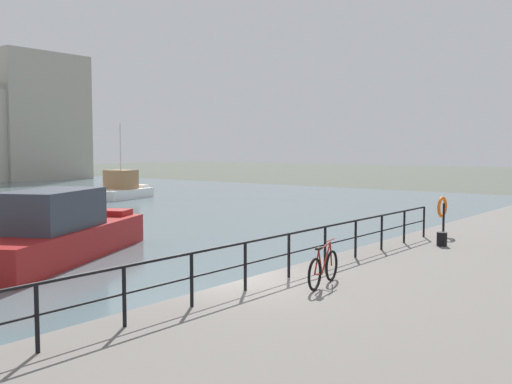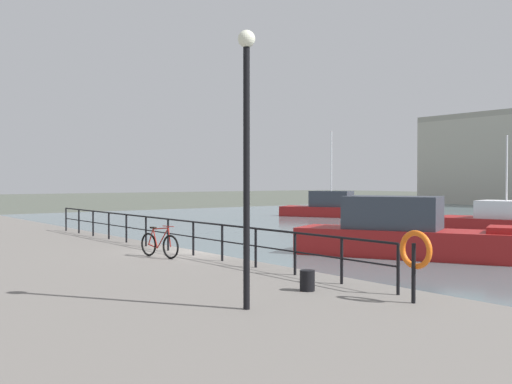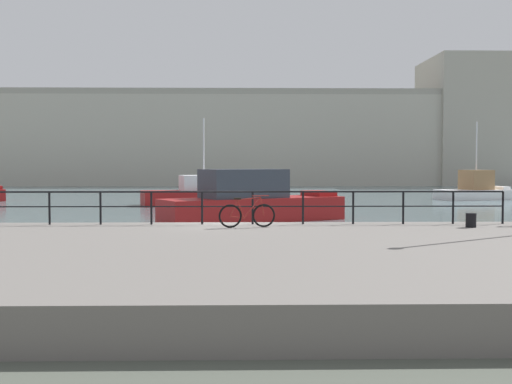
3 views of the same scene
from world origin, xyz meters
name	(u,v)px [view 1 (image 1 of 3)]	position (x,y,z in m)	size (l,w,h in m)	color
ground_plane	(242,312)	(0.00, 0.00, 0.00)	(240.00, 240.00, 0.00)	#4C5147
moored_cabin_cruiser	(59,233)	(0.96, 9.08, 0.95)	(8.96, 6.23, 2.45)	maroon
moored_small_launch	(120,189)	(18.12, 27.67, 0.76)	(5.82, 4.18, 5.86)	white
quay_railing	(245,257)	(-0.76, -0.75, 1.51)	(19.60, 0.07, 1.08)	black
parked_bicycle	(323,269)	(0.68, -1.83, 1.17)	(1.75, 0.40, 0.98)	black
mooring_bollard	(442,239)	(7.55, -1.94, 1.00)	(0.32, 0.32, 0.44)	black
life_ring_stand	(442,208)	(9.73, -1.12, 1.75)	(0.75, 0.16, 1.40)	black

